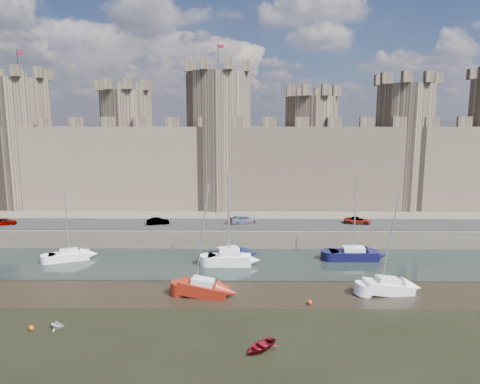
{
  "coord_description": "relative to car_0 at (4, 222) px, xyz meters",
  "views": [
    {
      "loc": [
        6.51,
        -26.57,
        17.13
      ],
      "look_at": [
        5.99,
        22.0,
        9.26
      ],
      "focal_mm": 32.0,
      "sensor_mm": 36.0,
      "label": 1
    }
  ],
  "objects": [
    {
      "name": "castle",
      "position": [
        27.47,
        14.87,
        8.63
      ],
      "size": [
        108.5,
        11.0,
        29.0
      ],
      "color": "#42382B",
      "rests_on": "quay"
    },
    {
      "name": "water_channel",
      "position": [
        28.11,
        -9.13,
        -3.01
      ],
      "size": [
        160.0,
        12.0,
        0.08
      ],
      "primitive_type": "cube",
      "color": "black",
      "rests_on": "ground"
    },
    {
      "name": "car_1",
      "position": [
        22.07,
        0.55,
        -0.01
      ],
      "size": [
        3.41,
        1.88,
        1.07
      ],
      "primitive_type": "imported",
      "rotation": [
        0.0,
        0.0,
        1.82
      ],
      "color": "gray",
      "rests_on": "quay"
    },
    {
      "name": "buoy_1",
      "position": [
        16.82,
        -26.53,
        -2.83
      ],
      "size": [
        0.42,
        0.42,
        0.42
      ],
      "primitive_type": "sphere",
      "color": "#C64D08",
      "rests_on": "ground"
    },
    {
      "name": "road",
      "position": [
        28.11,
        0.87,
        -0.5
      ],
      "size": [
        160.0,
        7.0,
        0.1
      ],
      "primitive_type": "cube",
      "color": "black",
      "rests_on": "quay"
    },
    {
      "name": "dinghy_3",
      "position": [
        18.87,
        -26.22,
        -2.68
      ],
      "size": [
        1.67,
        1.55,
        0.72
      ],
      "primitive_type": "imported",
      "rotation": [
        1.57,
        0.0,
        1.26
      ],
      "color": "silver",
      "rests_on": "ground"
    },
    {
      "name": "dinghy_4",
      "position": [
        35.85,
        -29.5,
        -2.76
      ],
      "size": [
        3.34,
        3.35,
        0.57
      ],
      "primitive_type": "imported",
      "rotation": [
        1.57,
        0.0,
        5.51
      ],
      "color": "maroon",
      "rests_on": "ground"
    },
    {
      "name": "car_0",
      "position": [
        0.0,
        0.0,
        0.0
      ],
      "size": [
        3.41,
        2.0,
        1.09
      ],
      "primitive_type": "imported",
      "rotation": [
        0.0,
        0.0,
        1.81
      ],
      "color": "gray",
      "rests_on": "quay"
    },
    {
      "name": "sailboat_2",
      "position": [
        32.8,
        -9.94,
        -2.17
      ],
      "size": [
        5.2,
        2.03,
        11.22
      ],
      "rotation": [
        0.0,
        0.0,
        0.0
      ],
      "color": "white",
      "rests_on": "ground"
    },
    {
      "name": "sailboat_5",
      "position": [
        49.16,
        -18.36,
        -2.28
      ],
      "size": [
        5.16,
        2.47,
        10.73
      ],
      "rotation": [
        0.0,
        0.0,
        0.11
      ],
      "color": "white",
      "rests_on": "ground"
    },
    {
      "name": "sailboat_3",
      "position": [
        48.35,
        -7.66,
        -2.25
      ],
      "size": [
        5.92,
        2.32,
        10.37
      ],
      "rotation": [
        0.0,
        0.0,
        0.0
      ],
      "color": "black",
      "rests_on": "ground"
    },
    {
      "name": "quay",
      "position": [
        28.11,
        26.87,
        -1.8
      ],
      "size": [
        160.0,
        60.0,
        2.5
      ],
      "primitive_type": "cube",
      "color": "#4C443A",
      "rests_on": "ground"
    },
    {
      "name": "sailboat_0",
      "position": [
        12.6,
        -8.31,
        -2.32
      ],
      "size": [
        5.12,
        3.5,
        8.92
      ],
      "rotation": [
        0.0,
        0.0,
        0.38
      ],
      "color": "white",
      "rests_on": "ground"
    },
    {
      "name": "ground",
      "position": [
        28.11,
        -33.13,
        -3.05
      ],
      "size": [
        160.0,
        160.0,
        0.0
      ],
      "primitive_type": "plane",
      "color": "black",
      "rests_on": "ground"
    },
    {
      "name": "buoy_3",
      "position": [
        40.86,
        -21.13,
        -2.83
      ],
      "size": [
        0.43,
        0.43,
        0.43
      ],
      "primitive_type": "sphere",
      "color": "red",
      "rests_on": "ground"
    },
    {
      "name": "car_3",
      "position": [
        51.12,
        1.38,
        -0.02
      ],
      "size": [
        4.03,
        2.32,
        1.06
      ],
      "primitive_type": "imported",
      "rotation": [
        0.0,
        0.0,
        1.42
      ],
      "color": "gray",
      "rests_on": "quay"
    },
    {
      "name": "sailboat_1",
      "position": [
        32.62,
        -8.46,
        -2.19
      ],
      "size": [
        5.96,
        4.1,
        11.13
      ],
      "rotation": [
        0.0,
        0.0,
        0.39
      ],
      "color": "black",
      "rests_on": "ground"
    },
    {
      "name": "car_2",
      "position": [
        34.48,
        1.47,
        0.07
      ],
      "size": [
        4.58,
        2.94,
        1.24
      ],
      "primitive_type": "imported",
      "rotation": [
        0.0,
        0.0,
        1.88
      ],
      "color": "gray",
      "rests_on": "quay"
    },
    {
      "name": "sailboat_4",
      "position": [
        30.48,
        -19.16,
        -2.23
      ],
      "size": [
        5.13,
        2.7,
        11.4
      ],
      "rotation": [
        0.0,
        0.0,
        -0.17
      ],
      "color": "maroon",
      "rests_on": "ground"
    }
  ]
}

